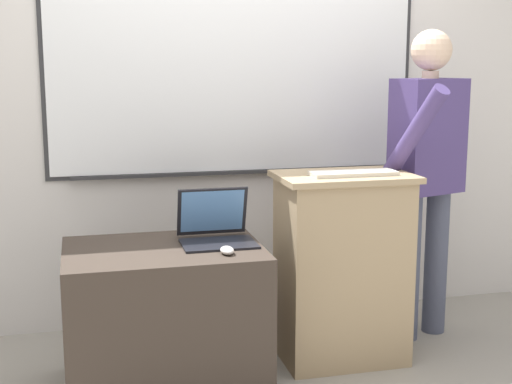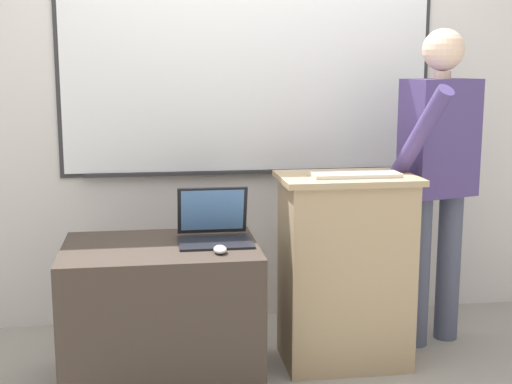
{
  "view_description": "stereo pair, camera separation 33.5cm",
  "coord_description": "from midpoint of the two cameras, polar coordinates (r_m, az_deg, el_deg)",
  "views": [
    {
      "loc": [
        -0.88,
        -2.8,
        1.53
      ],
      "look_at": [
        -0.05,
        0.51,
        0.91
      ],
      "focal_mm": 50.0,
      "sensor_mm": 36.0,
      "label": 1
    },
    {
      "loc": [
        -0.56,
        -2.87,
        1.53
      ],
      "look_at": [
        -0.05,
        0.51,
        0.91
      ],
      "focal_mm": 50.0,
      "sensor_mm": 36.0,
      "label": 2
    }
  ],
  "objects": [
    {
      "name": "wireless_keyboard",
      "position": [
        3.54,
        10.69,
        1.34
      ],
      "size": [
        0.43,
        0.15,
        0.02
      ],
      "color": "beige",
      "rests_on": "lectern_podium"
    },
    {
      "name": "computer_mouse_by_laptop",
      "position": [
        3.2,
        0.11,
        -4.66
      ],
      "size": [
        0.06,
        0.1,
        0.03
      ],
      "color": "silver",
      "rests_on": "side_desk"
    },
    {
      "name": "person_presenter",
      "position": [
        3.96,
        16.77,
        1.95
      ],
      "size": [
        0.56,
        0.63,
        1.71
      ],
      "rotation": [
        0.0,
        0.0,
        0.31
      ],
      "color": "#474C60",
      "rests_on": "ground_plane"
    },
    {
      "name": "back_wall",
      "position": [
        4.22,
        1.4,
        8.79
      ],
      "size": [
        6.4,
        0.17,
        2.84
      ],
      "color": "silver",
      "rests_on": "ground_plane"
    },
    {
      "name": "lectern_podium",
      "position": [
        3.69,
        9.74,
        -6.18
      ],
      "size": [
        0.68,
        0.45,
        0.98
      ],
      "color": "tan",
      "rests_on": "ground_plane"
    },
    {
      "name": "laptop",
      "position": [
        3.43,
        -0.62,
        -2.61
      ],
      "size": [
        0.35,
        0.33,
        0.25
      ],
      "color": "black",
      "rests_on": "side_desk"
    },
    {
      "name": "side_desk",
      "position": [
        3.45,
        -4.75,
        -9.84
      ],
      "size": [
        0.91,
        0.66,
        0.69
      ],
      "color": "#382D26",
      "rests_on": "ground_plane"
    }
  ]
}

